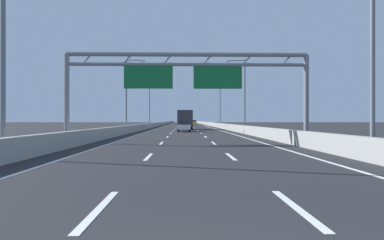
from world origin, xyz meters
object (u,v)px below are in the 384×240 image
(streetlamp_right_near, at_px, (367,30))
(streetlamp_right_far, at_px, (219,103))
(sign_gantry, at_px, (187,74))
(yellow_car, at_px, (194,122))
(streetlamp_left_near, at_px, (9,28))
(streetlamp_right_mid, at_px, (243,91))
(streetlamp_left_mid, at_px, (128,91))
(white_car, at_px, (184,126))
(box_truck, at_px, (185,119))
(streetlamp_left_far, at_px, (151,102))
(silver_car, at_px, (185,123))
(black_car, at_px, (184,122))
(orange_car, at_px, (185,124))

(streetlamp_right_near, xyz_separation_m, streetlamp_right_far, (0.00, 62.47, 0.00))
(sign_gantry, xyz_separation_m, streetlamp_right_far, (7.54, 52.41, 0.56))
(sign_gantry, distance_m, yellow_car, 100.55)
(streetlamp_left_near, relative_size, streetlamp_right_far, 1.00)
(streetlamp_left_near, distance_m, streetlamp_right_mid, 34.62)
(streetlamp_left_mid, relative_size, white_car, 2.04)
(streetlamp_left_mid, relative_size, box_truck, 1.23)
(streetlamp_left_far, height_order, yellow_car, streetlamp_left_far)
(streetlamp_left_near, relative_size, silver_car, 2.12)
(streetlamp_left_mid, xyz_separation_m, streetlamp_right_mid, (14.93, 0.00, 0.00))
(streetlamp_right_near, height_order, streetlamp_right_far, same)
(streetlamp_left_near, xyz_separation_m, yellow_car, (10.82, 110.47, -4.63))
(streetlamp_left_mid, height_order, box_truck, streetlamp_left_mid)
(streetlamp_left_near, distance_m, silver_car, 88.11)
(box_truck, bearing_deg, streetlamp_right_near, -80.35)
(streetlamp_left_far, height_order, box_truck, streetlamp_left_far)
(streetlamp_right_mid, bearing_deg, yellow_car, 92.97)
(streetlamp_right_near, bearing_deg, streetlamp_left_near, 180.00)
(black_car, relative_size, silver_car, 1.05)
(streetlamp_right_near, bearing_deg, black_car, 93.54)
(sign_gantry, height_order, streetlamp_left_far, streetlamp_left_far)
(sign_gantry, bearing_deg, orange_car, 89.78)
(streetlamp_left_mid, relative_size, silver_car, 2.12)
(streetlamp_left_near, height_order, silver_car, streetlamp_left_near)
(streetlamp_left_near, distance_m, streetlamp_right_near, 14.93)
(streetlamp_right_far, relative_size, box_truck, 1.23)
(sign_gantry, relative_size, box_truck, 2.22)
(streetlamp_left_mid, distance_m, streetlamp_left_far, 31.23)
(streetlamp_left_far, relative_size, streetlamp_right_far, 1.00)
(sign_gantry, relative_size, streetlamp_left_far, 1.81)
(streetlamp_left_far, bearing_deg, streetlamp_left_near, -90.00)
(streetlamp_right_mid, bearing_deg, white_car, 161.80)
(streetlamp_left_mid, bearing_deg, box_truck, 60.23)
(white_car, distance_m, orange_car, 31.14)
(black_car, bearing_deg, streetlamp_right_near, -86.46)
(sign_gantry, xyz_separation_m, white_car, (-0.15, 23.70, -4.08))
(streetlamp_right_far, relative_size, yellow_car, 2.11)
(white_car, relative_size, box_truck, 0.60)
(streetlamp_left_far, relative_size, silver_car, 2.12)
(sign_gantry, height_order, white_car, sign_gantry)
(streetlamp_left_mid, xyz_separation_m, orange_car, (7.61, 33.66, -4.65))
(streetlamp_left_near, xyz_separation_m, streetlamp_left_far, (0.00, 62.47, 0.00))
(streetlamp_left_mid, distance_m, box_truck, 15.39)
(sign_gantry, bearing_deg, streetlamp_left_far, 98.03)
(streetlamp_left_near, xyz_separation_m, streetlamp_left_mid, (0.00, 31.23, 0.00))
(streetlamp_left_mid, distance_m, white_car, 8.97)
(streetlamp_right_far, distance_m, box_truck, 20.09)
(streetlamp_right_mid, xyz_separation_m, black_car, (-7.48, 89.67, -4.62))
(streetlamp_left_near, xyz_separation_m, box_truck, (7.42, 44.20, -3.70))
(streetlamp_left_mid, height_order, yellow_car, streetlamp_left_mid)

